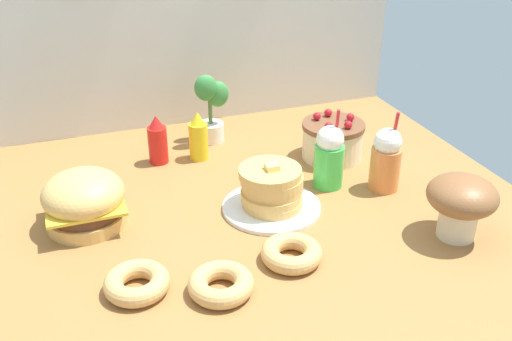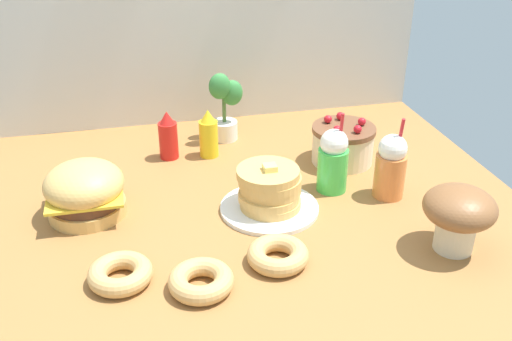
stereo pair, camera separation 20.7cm
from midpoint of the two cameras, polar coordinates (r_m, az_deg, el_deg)
ground_plane at (r=2.05m, az=1.26°, el=-4.52°), size 2.06×1.76×0.02m
back_wall at (r=2.65m, az=-3.52°, el=16.08°), size 2.06×0.04×1.10m
burger at (r=2.05m, az=-13.56°, el=-2.00°), size 0.27×0.27×0.20m
pancake_stack at (r=2.04m, az=4.22°, el=-2.16°), size 0.35×0.35×0.18m
layer_cake at (r=2.40m, az=10.89°, el=2.51°), size 0.25×0.25×0.19m
ketchup_bottle at (r=2.40m, az=-6.11°, el=3.24°), size 0.08×0.08×0.20m
mustard_bottle at (r=2.41m, az=-2.18°, el=3.43°), size 0.08×0.08×0.20m
cream_soda_cup at (r=2.17m, az=10.21°, el=0.89°), size 0.11×0.11×0.31m
orange_float_cup at (r=2.17m, az=15.68°, el=0.28°), size 0.11×0.11×0.31m
donut_pink_glaze at (r=1.75m, az=-9.73°, el=-9.93°), size 0.19×0.19×0.06m
donut_chocolate at (r=1.70m, az=-1.84°, el=-10.74°), size 0.19×0.19×0.06m
donut_vanilla at (r=1.80m, az=5.46°, el=-8.23°), size 0.19×0.19×0.06m
potted_plant at (r=2.53m, az=-0.77°, el=6.48°), size 0.15×0.12×0.31m
mushroom_stool at (r=1.94m, az=22.03°, el=-3.93°), size 0.22×0.22×0.21m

